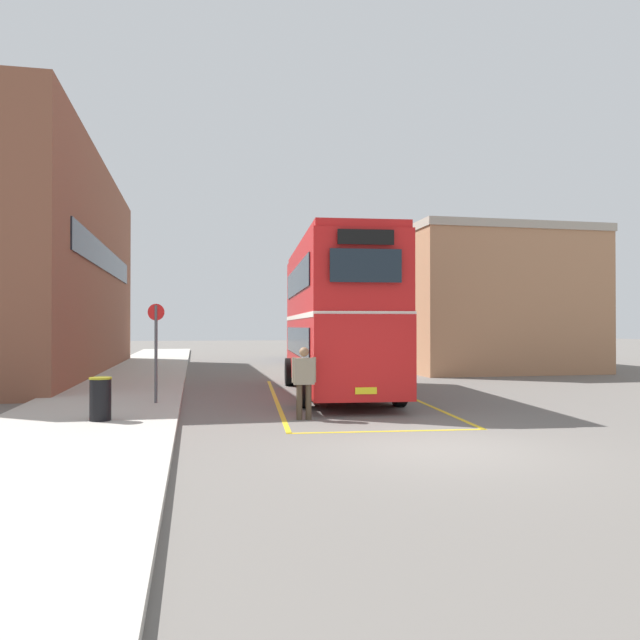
{
  "coord_description": "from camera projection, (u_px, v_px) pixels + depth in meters",
  "views": [
    {
      "loc": [
        -4.15,
        -10.21,
        2.16
      ],
      "look_at": [
        0.29,
        11.36,
        2.38
      ],
      "focal_mm": 34.33,
      "sensor_mm": 36.0,
      "label": 1
    }
  ],
  "objects": [
    {
      "name": "brick_building_left",
      "position": [
        39.0,
        269.0,
        27.36
      ],
      "size": [
        5.83,
        21.78,
        9.45
      ],
      "color": "brown",
      "rests_on": "ground"
    },
    {
      "name": "pedestrian_boarding",
      "position": [
        304.0,
        378.0,
        14.11
      ],
      "size": [
        0.56,
        0.25,
        1.68
      ],
      "color": "#473828",
      "rests_on": "ground"
    },
    {
      "name": "bus_stop_sign",
      "position": [
        156.0,
        343.0,
        16.1
      ],
      "size": [
        0.44,
        0.12,
        2.61
      ],
      "color": "#4C4C51",
      "rests_on": "sidewalk_left"
    },
    {
      "name": "bay_marking_yellow",
      "position": [
        348.0,
        401.0,
        17.48
      ],
      "size": [
        5.18,
        12.12,
        0.01
      ],
      "color": "gold",
      "rests_on": "ground"
    },
    {
      "name": "ground_plane",
      "position": [
        298.0,
        379.0,
        24.92
      ],
      "size": [
        135.6,
        135.6,
        0.0
      ],
      "primitive_type": "plane",
      "color": "#66605B"
    },
    {
      "name": "litter_bin",
      "position": [
        100.0,
        399.0,
        13.07
      ],
      "size": [
        0.47,
        0.47,
        0.93
      ],
      "color": "black",
      "rests_on": "sidewalk_left"
    },
    {
      "name": "double_decker_bus",
      "position": [
        336.0,
        315.0,
        19.34
      ],
      "size": [
        3.42,
        9.95,
        4.75
      ],
      "color": "black",
      "rests_on": "ground"
    },
    {
      "name": "depot_building_right",
      "position": [
        447.0,
        304.0,
        34.67
      ],
      "size": [
        8.92,
        17.05,
        6.77
      ],
      "color": "#AD7A56",
      "rests_on": "ground"
    },
    {
      "name": "single_deck_bus",
      "position": [
        314.0,
        334.0,
        38.89
      ],
      "size": [
        3.54,
        8.85,
        3.02
      ],
      "color": "black",
      "rests_on": "ground"
    },
    {
      "name": "sidewalk_left",
      "position": [
        138.0,
        375.0,
        25.95
      ],
      "size": [
        4.0,
        57.6,
        0.14
      ],
      "primitive_type": "cube",
      "color": "#B2ADA3",
      "rests_on": "ground"
    }
  ]
}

